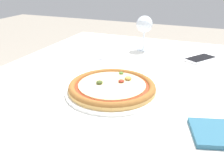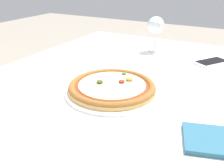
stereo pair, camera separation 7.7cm
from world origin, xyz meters
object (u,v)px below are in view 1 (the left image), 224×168
fork (93,64)px  wine_glass_far_left (144,25)px  pizza_plate (112,88)px  dining_table (156,103)px  cell_phone (200,59)px

fork → wine_glass_far_left: wine_glass_far_left is taller
pizza_plate → fork: pizza_plate is taller
dining_table → wine_glass_far_left: size_ratio=7.54×
dining_table → fork: bearing=167.2°
pizza_plate → fork: (-0.17, 0.21, -0.01)m
dining_table → cell_phone: 0.33m
dining_table → cell_phone: bearing=68.7°
pizza_plate → wine_glass_far_left: wine_glass_far_left is taller
cell_phone → fork: bearing=-149.7°
dining_table → pizza_plate: size_ratio=4.22×
cell_phone → pizza_plate: bearing=-117.6°
dining_table → wine_glass_far_left: (-0.15, 0.35, 0.20)m
dining_table → fork: 0.30m
pizza_plate → fork: 0.27m
fork → wine_glass_far_left: size_ratio=1.04×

